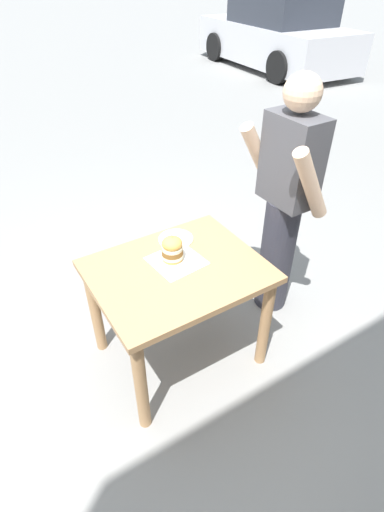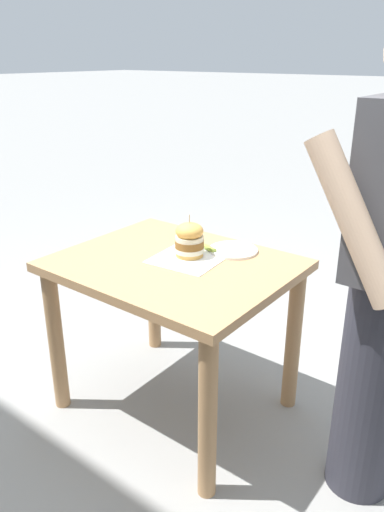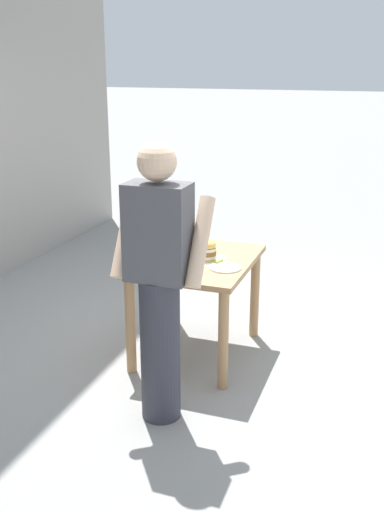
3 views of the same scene
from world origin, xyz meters
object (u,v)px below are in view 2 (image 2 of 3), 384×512
pickle_spear (210,249)px  side_plate_with_forks (233,250)px  patio_table (174,290)px  sandwich (189,240)px

pickle_spear → side_plate_with_forks: (-0.07, 0.08, -0.01)m
patio_table → side_plate_with_forks: size_ratio=4.45×
patio_table → pickle_spear: pickle_spear is taller
patio_table → sandwich: bearing=167.7°
patio_table → side_plate_with_forks: (-0.25, 0.14, 0.14)m
sandwich → pickle_spear: (-0.10, 0.04, -0.06)m
sandwich → side_plate_with_forks: bearing=144.6°
side_plate_with_forks → patio_table: bearing=-28.5°
pickle_spear → side_plate_with_forks: size_ratio=0.35×
patio_table → pickle_spear: 0.25m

